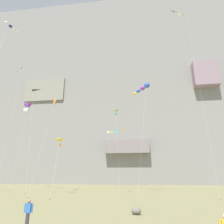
{
  "coord_description": "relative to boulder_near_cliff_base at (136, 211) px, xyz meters",
  "views": [
    {
      "loc": [
        4.12,
        -9.7,
        3.14
      ],
      "look_at": [
        -0.16,
        21.38,
        12.92
      ],
      "focal_mm": 32.1,
      "sensor_mm": 36.0,
      "label": 1
    }
  ],
  "objects": [
    {
      "name": "kite_box_front_field",
      "position": [
        -26.75,
        25.51,
        18.69
      ],
      "size": [
        1.95,
        4.86,
        20.05
      ],
      "color": "purple",
      "rests_on": "ground"
    },
    {
      "name": "kite_delta_mid_right",
      "position": [
        -12.76,
        14.8,
        7.61
      ],
      "size": [
        2.43,
        7.21,
        8.19
      ],
      "color": "yellow",
      "rests_on": "ground"
    },
    {
      "name": "kite_banner_mid_left",
      "position": [
        -5.33,
        29.18,
        12.41
      ],
      "size": [
        4.32,
        3.39,
        13.47
      ],
      "color": "black",
      "rests_on": "ground"
    },
    {
      "name": "kite_diamond_far_left",
      "position": [
        -15.26,
        15.62,
        15.52
      ],
      "size": [
        1.18,
        6.7,
        17.33
      ],
      "color": "orange",
      "rests_on": "ground"
    },
    {
      "name": "kite_banner_mid_center",
      "position": [
        -26.0,
        19.22,
        23.35
      ],
      "size": [
        4.52,
        6.84,
        26.3
      ],
      "color": "black",
      "rests_on": "ground"
    },
    {
      "name": "boulder_near_cliff_base",
      "position": [
        0.0,
        0.0,
        0.0
      ],
      "size": [
        0.97,
        0.91,
        0.54
      ],
      "color": "slate",
      "rests_on": "ground"
    },
    {
      "name": "kite_delta_high_right",
      "position": [
        -3.71,
        14.81,
        12.53
      ],
      "size": [
        1.71,
        1.83,
        13.38
      ],
      "color": "#8CCC33",
      "rests_on": "ground"
    },
    {
      "name": "kite_windsock_upper_right",
      "position": [
        1.57,
        17.4,
        18.6
      ],
      "size": [
        3.67,
        6.57,
        19.51
      ],
      "color": "blue",
      "rests_on": "ground"
    },
    {
      "name": "kite_windsock_far_right",
      "position": [
        -18.04,
        4.28,
        23.99
      ],
      "size": [
        3.24,
        8.21,
        24.7
      ],
      "color": "white",
      "rests_on": "ground"
    },
    {
      "name": "kite_banner_high_left",
      "position": [
        9.66,
        15.82,
        30.2
      ],
      "size": [
        3.85,
        6.03,
        34.68
      ],
      "color": "black",
      "rests_on": "ground"
    },
    {
      "name": "cliff_face",
      "position": [
        -3.63,
        59.62,
        36.95
      ],
      "size": [
        180.0,
        25.46,
        74.49
      ],
      "color": "gray",
      "rests_on": "ground"
    },
    {
      "name": "spectator_watching_left",
      "position": [
        -6.54,
        -5.3,
        0.6
      ],
      "size": [
        0.57,
        0.22,
        1.61
      ],
      "color": "#38333D",
      "rests_on": "ground"
    },
    {
      "name": "kite_delta_high_center",
      "position": [
        -20.95,
        17.16,
        18.7
      ],
      "size": [
        3.38,
        2.72,
        19.4
      ],
      "color": "black",
      "rests_on": "ground"
    }
  ]
}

